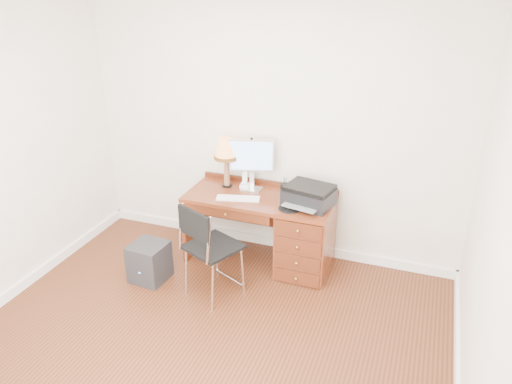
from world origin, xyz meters
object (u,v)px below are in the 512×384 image
at_px(desk, 289,231).
at_px(chair, 210,243).
at_px(monitor, 252,158).
at_px(printer, 309,195).
at_px(phone, 245,182).
at_px(equipment_box, 149,262).
at_px(leg_lamp, 226,152).

relative_size(desk, chair, 1.58).
bearing_deg(monitor, desk, -35.39).
bearing_deg(chair, printer, 69.84).
distance_m(phone, equipment_box, 1.27).
bearing_deg(equipment_box, desk, 34.12).
distance_m(leg_lamp, equipment_box, 1.35).
height_order(desk, phone, phone).
relative_size(printer, chair, 0.54).
bearing_deg(printer, phone, 178.66).
distance_m(monitor, leg_lamp, 0.28).
xyz_separation_m(desk, chair, (-0.53, -0.76, 0.16)).
bearing_deg(phone, equipment_box, -134.73).
height_order(desk, leg_lamp, leg_lamp).
height_order(chair, equipment_box, chair).
distance_m(printer, equipment_box, 1.72).
bearing_deg(printer, leg_lamp, -176.49).
bearing_deg(desk, equipment_box, -150.12).
distance_m(phone, chair, 0.95).
xyz_separation_m(printer, chair, (-0.72, -0.75, -0.27)).
xyz_separation_m(monitor, chair, (-0.07, -0.92, -0.51)).
height_order(monitor, equipment_box, monitor).
distance_m(leg_lamp, phone, 0.38).
relative_size(leg_lamp, phone, 2.54).
height_order(printer, equipment_box, printer).
bearing_deg(phone, chair, -95.64).
xyz_separation_m(leg_lamp, equipment_box, (-0.50, -0.83, -0.94)).
distance_m(monitor, printer, 0.71).
height_order(monitor, chair, monitor).
relative_size(desk, phone, 7.21).
xyz_separation_m(desk, equipment_box, (-1.23, -0.71, -0.22)).
bearing_deg(monitor, printer, -31.14).
bearing_deg(leg_lamp, chair, -77.17).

